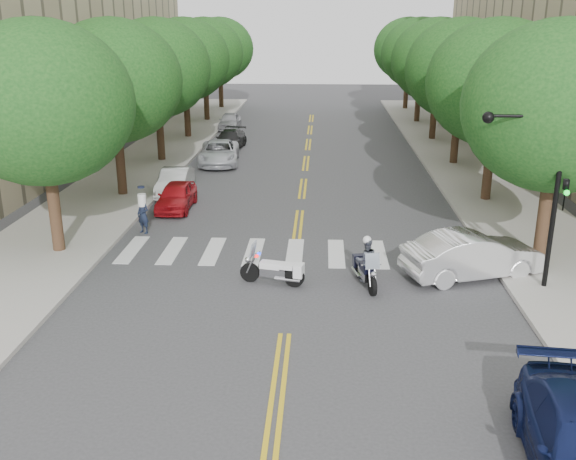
# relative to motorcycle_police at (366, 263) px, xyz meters

# --- Properties ---
(ground) EXTENTS (140.00, 140.00, 0.00)m
(ground) POSITION_rel_motorcycle_police_xyz_m (-2.44, -3.59, -0.77)
(ground) COLOR #38383A
(ground) RESTS_ON ground
(sidewalk_left) EXTENTS (5.00, 60.00, 0.15)m
(sidewalk_left) POSITION_rel_motorcycle_police_xyz_m (-11.94, 18.41, -0.69)
(sidewalk_left) COLOR #9E9991
(sidewalk_left) RESTS_ON ground
(sidewalk_right) EXTENTS (5.00, 60.00, 0.15)m
(sidewalk_right) POSITION_rel_motorcycle_police_xyz_m (7.06, 18.41, -0.69)
(sidewalk_right) COLOR #9E9991
(sidewalk_right) RESTS_ON ground
(tree_l_0) EXTENTS (6.40, 6.40, 8.45)m
(tree_l_0) POSITION_rel_motorcycle_police_xyz_m (-11.24, 2.41, 4.78)
(tree_l_0) COLOR #382316
(tree_l_0) RESTS_ON ground
(tree_l_1) EXTENTS (6.40, 6.40, 8.45)m
(tree_l_1) POSITION_rel_motorcycle_police_xyz_m (-11.24, 10.41, 4.78)
(tree_l_1) COLOR #382316
(tree_l_1) RESTS_ON ground
(tree_l_2) EXTENTS (6.40, 6.40, 8.45)m
(tree_l_2) POSITION_rel_motorcycle_police_xyz_m (-11.24, 18.41, 4.78)
(tree_l_2) COLOR #382316
(tree_l_2) RESTS_ON ground
(tree_l_3) EXTENTS (6.40, 6.40, 8.45)m
(tree_l_3) POSITION_rel_motorcycle_police_xyz_m (-11.24, 26.41, 4.78)
(tree_l_3) COLOR #382316
(tree_l_3) RESTS_ON ground
(tree_l_4) EXTENTS (6.40, 6.40, 8.45)m
(tree_l_4) POSITION_rel_motorcycle_police_xyz_m (-11.24, 34.41, 4.78)
(tree_l_4) COLOR #382316
(tree_l_4) RESTS_ON ground
(tree_l_5) EXTENTS (6.40, 6.40, 8.45)m
(tree_l_5) POSITION_rel_motorcycle_police_xyz_m (-11.24, 42.41, 4.78)
(tree_l_5) COLOR #382316
(tree_l_5) RESTS_ON ground
(tree_r_0) EXTENTS (6.40, 6.40, 8.45)m
(tree_r_0) POSITION_rel_motorcycle_police_xyz_m (6.36, 2.41, 4.78)
(tree_r_0) COLOR #382316
(tree_r_0) RESTS_ON ground
(tree_r_1) EXTENTS (6.40, 6.40, 8.45)m
(tree_r_1) POSITION_rel_motorcycle_police_xyz_m (6.36, 10.41, 4.78)
(tree_r_1) COLOR #382316
(tree_r_1) RESTS_ON ground
(tree_r_2) EXTENTS (6.40, 6.40, 8.45)m
(tree_r_2) POSITION_rel_motorcycle_police_xyz_m (6.36, 18.41, 4.78)
(tree_r_2) COLOR #382316
(tree_r_2) RESTS_ON ground
(tree_r_3) EXTENTS (6.40, 6.40, 8.45)m
(tree_r_3) POSITION_rel_motorcycle_police_xyz_m (6.36, 26.41, 4.78)
(tree_r_3) COLOR #382316
(tree_r_3) RESTS_ON ground
(tree_r_4) EXTENTS (6.40, 6.40, 8.45)m
(tree_r_4) POSITION_rel_motorcycle_police_xyz_m (6.36, 34.41, 4.78)
(tree_r_4) COLOR #382316
(tree_r_4) RESTS_ON ground
(tree_r_5) EXTENTS (6.40, 6.40, 8.45)m
(tree_r_5) POSITION_rel_motorcycle_police_xyz_m (6.36, 42.41, 4.78)
(tree_r_5) COLOR #382316
(tree_r_5) RESTS_ON ground
(traffic_signal_pole) EXTENTS (2.82, 0.42, 6.00)m
(traffic_signal_pole) POSITION_rel_motorcycle_police_xyz_m (5.28, -0.09, 2.95)
(traffic_signal_pole) COLOR black
(traffic_signal_pole) RESTS_ON ground
(motorcycle_police) EXTENTS (0.82, 2.11, 1.73)m
(motorcycle_police) POSITION_rel_motorcycle_police_xyz_m (0.00, 0.00, 0.00)
(motorcycle_police) COLOR black
(motorcycle_police) RESTS_ON ground
(motorcycle_parked) EXTENTS (2.17, 0.83, 1.42)m
(motorcycle_parked) POSITION_rel_motorcycle_police_xyz_m (-2.87, -0.12, -0.28)
(motorcycle_parked) COLOR black
(motorcycle_parked) RESTS_ON ground
(officer_standing) EXTENTS (0.69, 0.62, 1.59)m
(officer_standing) POSITION_rel_motorcycle_police_xyz_m (-8.70, 4.91, 0.02)
(officer_standing) COLOR #161D31
(officer_standing) RESTS_ON ground
(convertible) EXTENTS (5.03, 3.13, 1.57)m
(convertible) POSITION_rel_motorcycle_police_xyz_m (3.65, 0.91, 0.01)
(convertible) COLOR silver
(convertible) RESTS_ON ground
(parked_car_a) EXTENTS (1.49, 3.67, 1.25)m
(parked_car_a) POSITION_rel_motorcycle_police_xyz_m (-8.11, 8.38, -0.15)
(parked_car_a) COLOR #AD1219
(parked_car_a) RESTS_ON ground
(parked_car_b) EXTENTS (1.45, 3.91, 1.28)m
(parked_car_b) POSITION_rel_motorcycle_police_xyz_m (-8.74, 10.91, -0.13)
(parked_car_b) COLOR #BBBBBB
(parked_car_b) RESTS_ON ground
(parked_car_c) EXTENTS (2.73, 5.12, 1.37)m
(parked_car_c) POSITION_rel_motorcycle_police_xyz_m (-7.64, 17.97, -0.08)
(parked_car_c) COLOR silver
(parked_car_c) RESTS_ON ground
(parked_car_d) EXTENTS (2.05, 4.34, 1.22)m
(parked_car_d) POSITION_rel_motorcycle_police_xyz_m (-7.64, 22.58, -0.16)
(parked_car_d) COLOR black
(parked_car_d) RESTS_ON ground
(parked_car_e) EXTENTS (1.53, 3.79, 1.29)m
(parked_car_e) POSITION_rel_motorcycle_police_xyz_m (-8.74, 30.41, -0.13)
(parked_car_e) COLOR #9D9DA2
(parked_car_e) RESTS_ON ground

